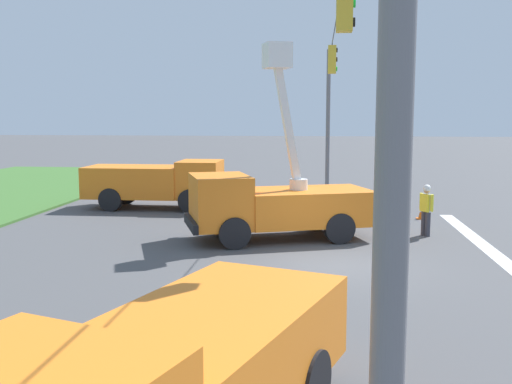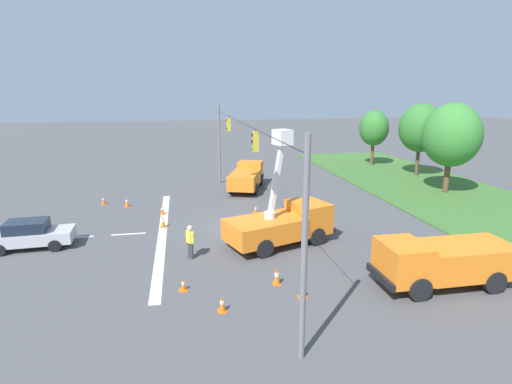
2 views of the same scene
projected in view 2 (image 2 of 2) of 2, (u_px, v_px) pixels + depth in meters
ground_plane at (241, 227)px, 25.26m from camera, size 200.00×200.00×0.00m
grass_verge at (490, 211)px, 28.49m from camera, size 56.00×12.00×0.10m
lane_markings at (138, 233)px, 24.12m from camera, size 17.60×15.25×0.01m
signal_gantry at (240, 161)px, 24.28m from camera, size 26.20×0.33×7.20m
tree_far_west at (374, 128)px, 45.37m from camera, size 3.60×3.20×6.32m
tree_west at (421, 128)px, 39.40m from camera, size 4.36×4.14×7.25m
tree_centre at (452, 135)px, 32.58m from camera, size 4.88×4.47×7.49m
utility_truck_bucket_lift at (282, 222)px, 22.18m from camera, size 4.36×6.53×6.40m
utility_truck_support_near at (247, 176)px, 34.94m from camera, size 6.65×4.15×2.12m
utility_truck_support_far at (443, 260)px, 17.40m from camera, size 2.41×6.11×2.12m
sedan_silver at (30, 234)px, 21.71m from camera, size 2.10×4.39×1.56m
road_worker at (190, 240)px, 20.30m from camera, size 0.57×0.41×1.77m
traffic_cone_foreground_left at (222, 304)px, 15.47m from camera, size 0.36×0.36×0.69m
traffic_cone_foreground_right at (303, 290)px, 16.50m from camera, size 0.36×0.36×0.69m
traffic_cone_mid_left at (277, 276)px, 17.66m from camera, size 0.36×0.36×0.82m
traffic_cone_mid_right at (163, 221)px, 25.14m from camera, size 0.36×0.36×0.78m
traffic_cone_near_bucket at (256, 209)px, 28.09m from camera, size 0.36×0.36×0.64m
traffic_cone_lane_edge_a at (127, 202)px, 29.66m from camera, size 0.36×0.36×0.77m
traffic_cone_lane_edge_b at (103, 200)px, 30.41m from camera, size 0.36×0.36×0.66m
traffic_cone_far_left at (162, 209)px, 27.83m from camera, size 0.36×0.36×0.71m
traffic_cone_far_right at (183, 284)px, 17.14m from camera, size 0.36×0.36×0.59m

